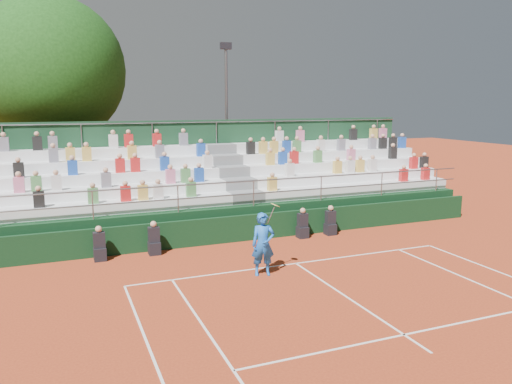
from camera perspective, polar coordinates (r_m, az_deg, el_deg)
name	(u,v)px	position (r m, az deg, el deg)	size (l,w,h in m)	color
ground	(296,264)	(16.56, 4.59, -8.15)	(90.00, 90.00, 0.00)	#A73B1B
courtside_wall	(259,227)	(19.21, 0.34, -3.97)	(20.00, 0.15, 1.00)	black
line_officials	(229,233)	(18.34, -3.11, -4.74)	(9.21, 0.40, 1.19)	black
grandstand	(231,197)	(22.05, -2.87, -0.59)	(20.00, 5.20, 4.40)	black
tennis_player	(263,244)	(15.19, 0.82, -5.98)	(0.93, 0.61, 2.22)	blue
tree_east	(51,71)	(26.43, -22.41, 12.71)	(7.03, 7.03, 10.23)	#392614
floodlight_mast	(226,109)	(27.52, -3.39, 9.46)	(0.60, 0.25, 8.34)	gray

